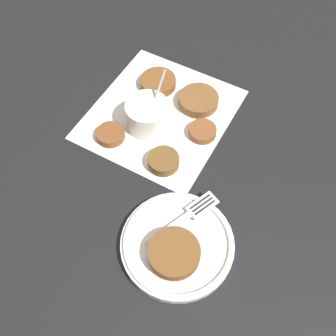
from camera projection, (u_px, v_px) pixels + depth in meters
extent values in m
plane|color=black|center=(154.00, 114.00, 0.84)|extent=(4.00, 4.00, 0.00)
cube|color=white|center=(161.00, 114.00, 0.84)|extent=(0.35, 0.33, 0.00)
cylinder|color=white|center=(147.00, 115.00, 0.80)|extent=(0.09, 0.09, 0.06)
cylinder|color=gold|center=(148.00, 118.00, 0.81)|extent=(0.07, 0.07, 0.03)
cone|color=white|center=(160.00, 96.00, 0.80)|extent=(0.02, 0.02, 0.02)
cylinder|color=silver|center=(155.00, 96.00, 0.78)|extent=(0.06, 0.01, 0.10)
cylinder|color=brown|center=(199.00, 100.00, 0.85)|extent=(0.09, 0.09, 0.02)
cylinder|color=brown|center=(158.00, 82.00, 0.87)|extent=(0.08, 0.08, 0.02)
cylinder|color=brown|center=(202.00, 131.00, 0.80)|extent=(0.06, 0.06, 0.02)
cylinder|color=brown|center=(111.00, 134.00, 0.80)|extent=(0.06, 0.06, 0.02)
cylinder|color=brown|center=(164.00, 161.00, 0.76)|extent=(0.06, 0.06, 0.02)
cylinder|color=white|center=(177.00, 244.00, 0.68)|extent=(0.20, 0.20, 0.02)
torus|color=white|center=(177.00, 242.00, 0.67)|extent=(0.19, 0.19, 0.01)
cylinder|color=brown|center=(174.00, 253.00, 0.64)|extent=(0.09, 0.09, 0.02)
cube|color=silver|center=(169.00, 229.00, 0.68)|extent=(0.09, 0.03, 0.00)
cube|color=silver|center=(202.00, 205.00, 0.70)|extent=(0.06, 0.04, 0.00)
cube|color=black|center=(205.00, 208.00, 0.70)|extent=(0.05, 0.01, 0.00)
cube|color=black|center=(202.00, 205.00, 0.70)|extent=(0.05, 0.01, 0.00)
cube|color=black|center=(200.00, 202.00, 0.70)|extent=(0.05, 0.01, 0.00)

